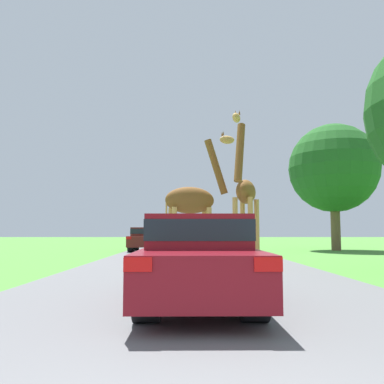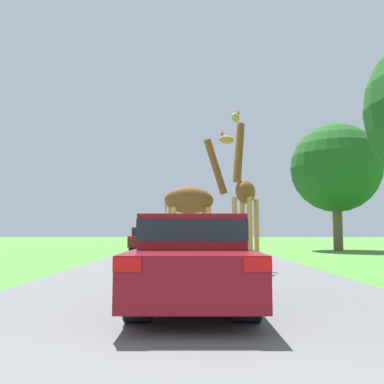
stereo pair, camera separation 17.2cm
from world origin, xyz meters
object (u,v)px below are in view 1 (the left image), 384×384
object	(u,v)px
car_lead_maroon	(198,257)
car_far_ahead	(167,237)
giraffe_near_road	(193,202)
tree_right_cluster	(334,168)
car_queue_right	(173,242)
car_queue_left	(145,238)
giraffe_companion	(245,196)

from	to	relation	value
car_lead_maroon	car_far_ahead	xyz separation A→B (m)	(-1.76, 23.76, -0.02)
giraffe_near_road	tree_right_cluster	world-z (taller)	tree_right_cluster
tree_right_cluster	giraffe_near_road	bearing A→B (deg)	-128.82
car_queue_right	tree_right_cluster	xyz separation A→B (m)	(10.11, 5.33, 4.55)
tree_right_cluster	car_queue_left	bearing A→B (deg)	-177.52
giraffe_companion	tree_right_cluster	xyz separation A→B (m)	(7.32, 11.28, 2.74)
car_queue_right	car_far_ahead	world-z (taller)	car_far_ahead
car_lead_maroon	car_queue_right	bearing A→B (deg)	93.88
car_lead_maroon	car_far_ahead	world-z (taller)	car_lead_maroon
car_lead_maroon	car_queue_right	xyz separation A→B (m)	(-0.91, 13.36, -0.11)
car_far_ahead	tree_right_cluster	world-z (taller)	tree_right_cluster
giraffe_companion	tree_right_cluster	bearing A→B (deg)	-103.22
car_lead_maroon	giraffe_near_road	bearing A→B (deg)	89.91
giraffe_companion	tree_right_cluster	distance (m)	13.72
car_far_ahead	giraffe_near_road	bearing A→B (deg)	-83.85
car_queue_right	car_queue_left	xyz separation A→B (m)	(-1.92, 4.81, 0.09)
giraffe_near_road	car_lead_maroon	world-z (taller)	giraffe_near_road
giraffe_companion	car_queue_right	bearing A→B (deg)	-45.12
car_queue_right	car_queue_left	size ratio (longest dim) A/B	1.07
car_queue_left	tree_right_cluster	world-z (taller)	tree_right_cluster
giraffe_companion	car_far_ahead	xyz separation A→B (m)	(-3.65, 16.35, -1.72)
giraffe_near_road	giraffe_companion	world-z (taller)	giraffe_companion
giraffe_near_road	giraffe_companion	distance (m)	1.89
giraffe_near_road	giraffe_companion	bearing A→B (deg)	80.31
car_queue_right	car_lead_maroon	bearing A→B (deg)	-86.12
giraffe_companion	car_lead_maroon	size ratio (longest dim) A/B	1.11
giraffe_companion	car_queue_right	xyz separation A→B (m)	(-2.79, 5.95, -1.81)
tree_right_cluster	car_lead_maroon	bearing A→B (deg)	-116.23
giraffe_companion	car_queue_right	distance (m)	6.82
giraffe_companion	car_far_ahead	world-z (taller)	giraffe_companion
giraffe_near_road	giraffe_companion	xyz separation A→B (m)	(1.87, 0.14, 0.26)
car_far_ahead	tree_right_cluster	size ratio (longest dim) A/B	0.56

